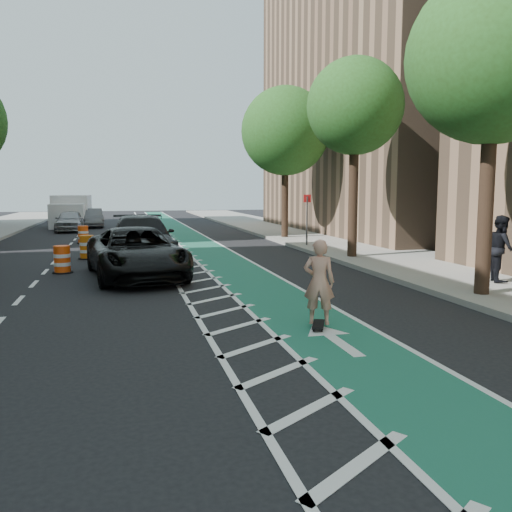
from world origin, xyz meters
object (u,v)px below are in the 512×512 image
object	(u,v)px
suv_near	(136,253)
suv_far	(141,239)
barrel_a	(62,260)
skateboarder	(319,282)

from	to	relation	value
suv_near	suv_far	distance (m)	4.04
suv_far	barrel_a	world-z (taller)	suv_far
skateboarder	suv_near	xyz separation A→B (m)	(-3.27, 7.17, -0.16)
skateboarder	suv_far	bearing A→B (deg)	-51.64
skateboarder	suv_near	size ratio (longest dim) A/B	0.30
suv_near	suv_far	world-z (taller)	suv_far
suv_far	barrel_a	xyz separation A→B (m)	(-2.61, -2.46, -0.43)
suv_far	barrel_a	size ratio (longest dim) A/B	6.58
skateboarder	barrel_a	world-z (taller)	skateboarder
skateboarder	suv_near	world-z (taller)	skateboarder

